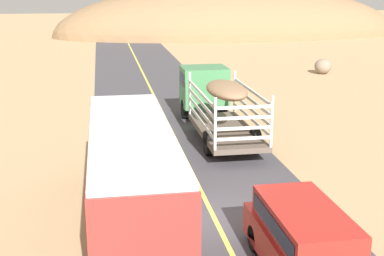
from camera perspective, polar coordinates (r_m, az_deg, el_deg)
The scene contains 8 objects.
ground_plane at distance 17.93m, azimuth 2.28°, elevation -9.40°, with size 240.00×240.00×0.00m, color tan.
road_surface at distance 17.93m, azimuth 2.28°, elevation -9.38°, with size 8.00×120.00×0.02m, color #423F44.
road_centre_line at distance 17.92m, azimuth 2.28°, elevation -9.34°, with size 0.16×117.60×0.00m, color #D8CC4C.
suv_near at distance 14.42m, azimuth 11.76°, elevation -11.43°, with size 1.90×4.62×1.93m.
livestock_truck at distance 27.96m, azimuth 2.14°, elevation 3.56°, with size 2.53×9.70×3.02m.
bus at distance 16.69m, azimuth -6.45°, elevation -4.93°, with size 2.54×10.00×3.21m.
boulder_mid_field at distance 46.37m, azimuth 13.81°, elevation 6.42°, with size 1.39×1.45×1.27m, color #84705B.
distant_hill at distance 78.97m, azimuth 4.06°, elevation 9.89°, with size 50.43×21.15×14.24m, color olive.
Camera 1 is at (-3.43, -15.91, 7.52)m, focal length 49.95 mm.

